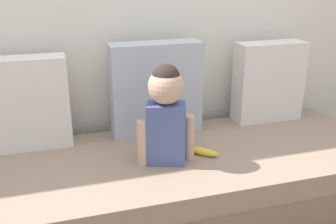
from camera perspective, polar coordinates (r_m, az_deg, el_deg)
The scene contains 7 objects.
ground_plane at distance 2.26m, azimuth 0.70°, elevation -14.41°, with size 12.00×12.00×0.00m, color brown.
couch at distance 2.16m, azimuth 0.72°, elevation -10.63°, with size 2.43×0.87×0.35m.
throw_pillow_left at distance 2.22m, azimuth -20.87°, elevation 1.12°, with size 0.50×0.16×0.51m, color silver.
throw_pillow_center at distance 2.27m, azimuth -1.77°, elevation 3.49°, with size 0.53×0.16×0.55m, color #B2BCC6.
throw_pillow_right at distance 2.57m, azimuth 14.70°, elevation 4.38°, with size 0.44×0.16×0.51m, color silver.
toddler at distance 1.89m, azimuth -0.28°, elevation 0.18°, with size 0.30×0.18×0.52m.
banana at distance 2.07m, azimuth 5.29°, elevation -5.90°, with size 0.17×0.04×0.04m, color yellow.
Camera 1 is at (-0.56, -1.76, 1.29)m, focal length 41.03 mm.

